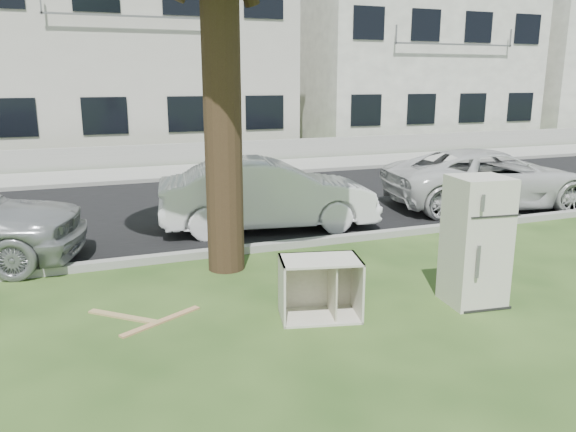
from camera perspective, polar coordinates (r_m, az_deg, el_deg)
name	(u,v)px	position (r m, az deg, el deg)	size (l,w,h in m)	color
ground	(296,309)	(7.00, 0.77, -9.45)	(120.00, 120.00, 0.00)	#223E16
road	(196,208)	(12.52, -9.38, 0.84)	(120.00, 7.00, 0.01)	black
kerb_near	(240,253)	(9.18, -4.87, -3.79)	(120.00, 0.18, 0.12)	gray
kerb_far	(169,181)	(15.95, -11.97, 3.47)	(120.00, 0.18, 0.12)	gray
sidewalk	(161,173)	(17.36, -12.73, 4.26)	(120.00, 2.80, 0.01)	gray
low_wall	(154,155)	(18.89, -13.50, 6.02)	(120.00, 0.15, 0.70)	gray
townhouse_center	(131,54)	(23.62, -15.62, 15.58)	(11.22, 8.16, 7.44)	beige
townhouse_right	(397,65)	(27.54, 11.02, 14.86)	(10.20, 8.16, 6.84)	white
fridge	(476,241)	(7.32, 18.54, -2.44)	(0.66, 0.62, 1.61)	silver
cabinet	(320,288)	(6.66, 3.26, -7.32)	(0.93, 0.58, 0.73)	silver
plank_a	(161,321)	(6.81, -12.73, -10.37)	(1.09, 0.09, 0.02)	tan
plank_b	(124,317)	(7.03, -16.29, -9.80)	(0.98, 0.10, 0.02)	tan
car_center	(268,194)	(10.50, -2.02, 2.21)	(1.40, 4.02, 1.32)	silver
car_right	(490,179)	(13.10, 19.83, 3.60)	(2.11, 4.59, 1.27)	silver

